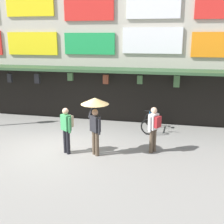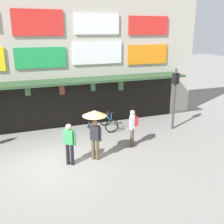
{
  "view_description": "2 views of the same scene",
  "coord_description": "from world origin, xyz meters",
  "px_view_note": "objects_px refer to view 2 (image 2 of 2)",
  "views": [
    {
      "loc": [
        3.99,
        -9.13,
        4.08
      ],
      "look_at": [
        1.71,
        1.19,
        1.21
      ],
      "focal_mm": 44.8,
      "sensor_mm": 36.0,
      "label": 1
    },
    {
      "loc": [
        -1.39,
        -9.6,
        5.02
      ],
      "look_at": [
        2.62,
        0.94,
        1.54
      ],
      "focal_mm": 42.37,
      "sensor_mm": 36.0,
      "label": 2
    }
  ],
  "objects_px": {
    "pedestrian_with_umbrella": "(95,121)",
    "pedestrian_in_white": "(70,141)",
    "traffic_light_far": "(175,89)",
    "bicycle_parked": "(109,122)",
    "pedestrian_in_red": "(133,125)"
  },
  "relations": [
    {
      "from": "bicycle_parked",
      "to": "pedestrian_in_white",
      "type": "bearing_deg",
      "value": -131.27
    },
    {
      "from": "traffic_light_far",
      "to": "pedestrian_in_red",
      "type": "xyz_separation_m",
      "value": [
        -2.91,
        -1.21,
        -1.16
      ]
    },
    {
      "from": "pedestrian_with_umbrella",
      "to": "pedestrian_in_red",
      "type": "xyz_separation_m",
      "value": [
        1.97,
        0.69,
        -0.66
      ]
    },
    {
      "from": "pedestrian_in_red",
      "to": "pedestrian_in_white",
      "type": "xyz_separation_m",
      "value": [
        -3.01,
        -0.74,
        0.0
      ]
    },
    {
      "from": "traffic_light_far",
      "to": "bicycle_parked",
      "type": "distance_m",
      "value": 3.82
    },
    {
      "from": "bicycle_parked",
      "to": "pedestrian_with_umbrella",
      "type": "height_order",
      "value": "pedestrian_with_umbrella"
    },
    {
      "from": "pedestrian_in_white",
      "to": "traffic_light_far",
      "type": "bearing_deg",
      "value": 18.19
    },
    {
      "from": "traffic_light_far",
      "to": "pedestrian_in_white",
      "type": "relative_size",
      "value": 1.9
    },
    {
      "from": "pedestrian_in_red",
      "to": "pedestrian_with_umbrella",
      "type": "bearing_deg",
      "value": -160.73
    },
    {
      "from": "pedestrian_with_umbrella",
      "to": "pedestrian_in_white",
      "type": "relative_size",
      "value": 1.24
    },
    {
      "from": "bicycle_parked",
      "to": "pedestrian_in_red",
      "type": "relative_size",
      "value": 0.71
    },
    {
      "from": "traffic_light_far",
      "to": "pedestrian_in_white",
      "type": "height_order",
      "value": "traffic_light_far"
    },
    {
      "from": "pedestrian_with_umbrella",
      "to": "pedestrian_in_white",
      "type": "bearing_deg",
      "value": -177.37
    },
    {
      "from": "traffic_light_far",
      "to": "bicycle_parked",
      "type": "bearing_deg",
      "value": 160.1
    },
    {
      "from": "traffic_light_far",
      "to": "pedestrian_with_umbrella",
      "type": "xyz_separation_m",
      "value": [
        -4.88,
        -1.9,
        -0.5
      ]
    }
  ]
}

